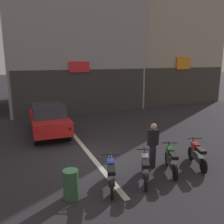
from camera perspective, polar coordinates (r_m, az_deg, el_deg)
ground_plane at (r=9.63m, az=-4.30°, el=-11.36°), size 120.00×120.00×0.00m
lane_centre_line at (r=15.14m, az=-11.44°, el=-2.64°), size 0.20×18.00×0.01m
building_mid_block at (r=22.14m, az=-10.93°, el=24.90°), size 10.00×9.56×17.49m
building_far_right at (r=25.27m, az=10.52°, el=20.81°), size 9.39×8.60×15.31m
car_red_crossing_near at (r=12.79m, az=-14.93°, el=-1.53°), size 1.85×4.14×1.64m
motorcycle_blue_row_leftmost at (r=7.52m, az=-0.26°, el=-14.63°), size 0.70×1.60×0.98m
motorcycle_silver_row_left_mid at (r=7.98m, az=7.89°, el=-13.09°), size 0.82×1.52×0.98m
motorcycle_green_row_centre at (r=8.75m, az=14.01°, el=-11.00°), size 0.75×1.57×0.98m
motorcycle_red_row_right_mid at (r=9.48m, az=19.74°, el=-9.50°), size 0.69×1.60×0.98m
person_by_motorcycles at (r=8.80m, az=9.78°, el=-7.86°), size 0.40×0.29×1.67m
trash_bin at (r=7.15m, az=-9.83°, el=-16.68°), size 0.44×0.44×0.85m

